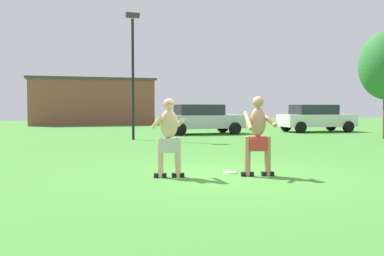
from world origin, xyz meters
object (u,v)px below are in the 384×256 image
Objects in this scene: player_in_gray at (169,134)px; car_white_mid_lot at (316,118)px; player_near at (258,134)px; car_silver_near_post at (202,119)px; frisbee at (230,172)px; lamp_post at (133,62)px.

player_in_gray reaches higher than car_white_mid_lot.
car_silver_near_post is at bearing 75.72° from player_near.
frisbee is 10.80m from lamp_post.
player_in_gray is 14.30m from car_silver_near_post.
lamp_post is (-0.33, 10.24, 3.41)m from frisbee.
player_near is 1.86m from player_in_gray.
player_in_gray is 0.37× the size of car_white_mid_lot.
frisbee is 13.70m from car_silver_near_post.
car_white_mid_lot is at bearing 13.88° from lamp_post.
car_silver_near_post is 5.72m from lamp_post.
lamp_post is at bearing 93.79° from player_near.
frisbee is (1.43, 0.17, -0.88)m from player_in_gray.
player_in_gray is 10.76m from lamp_post.
player_in_gray is 1.69m from frisbee.
car_white_mid_lot is 11.86m from lamp_post.
frisbee is 0.05× the size of lamp_post.
car_white_mid_lot reaches higher than frisbee.
lamp_post is at bearing -145.62° from car_silver_near_post.
frisbee is 0.07× the size of car_silver_near_post.
lamp_post reaches higher than car_silver_near_post.
car_white_mid_lot is at bearing 50.05° from frisbee.
player_in_gray is at bearing -111.76° from car_silver_near_post.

